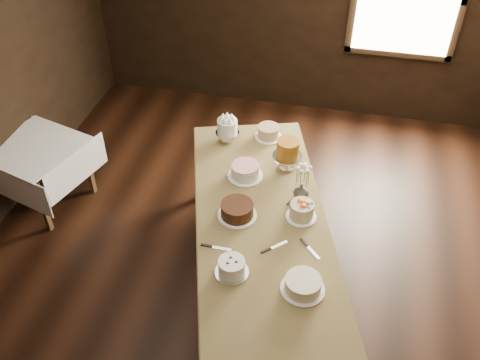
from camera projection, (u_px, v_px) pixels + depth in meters
name	position (u px, v px, depth m)	size (l,w,h in m)	color
floor	(235.00, 271.00, 4.90)	(5.00, 6.00, 0.01)	black
wall_back	(293.00, 3.00, 6.23)	(5.00, 0.02, 2.80)	black
display_table	(261.00, 223.00, 4.30)	(1.80, 2.87, 0.83)	#432D17
side_table	(36.00, 153.00, 5.26)	(1.04, 1.04, 0.70)	#432D17
cake_meringue	(227.00, 131.00, 5.00)	(0.25, 0.25, 0.24)	silver
cake_speckled	(268.00, 132.00, 5.08)	(0.28, 0.28, 0.12)	white
cake_lattice	(245.00, 172.00, 4.63)	(0.35, 0.35, 0.12)	white
cake_caramel	(287.00, 156.00, 4.67)	(0.28, 0.28, 0.31)	silver
cake_chocolate	(237.00, 210.00, 4.24)	(0.32, 0.32, 0.13)	white
cake_flowers	(302.00, 211.00, 4.22)	(0.27, 0.27, 0.15)	white
cake_swirl	(232.00, 267.00, 3.78)	(0.26, 0.26, 0.13)	silver
cake_cream	(303.00, 285.00, 3.67)	(0.32, 0.32, 0.11)	white
cake_server_a	(279.00, 245.00, 4.03)	(0.24, 0.03, 0.01)	silver
cake_server_b	(313.00, 252.00, 3.97)	(0.24, 0.03, 0.01)	silver
cake_server_d	(299.00, 195.00, 4.47)	(0.24, 0.03, 0.01)	silver
cake_server_e	(222.00, 248.00, 4.00)	(0.24, 0.03, 0.01)	silver
flower_vase	(301.00, 191.00, 4.40)	(0.13, 0.13, 0.14)	#2D2823
flower_bouquet	(303.00, 174.00, 4.28)	(0.14, 0.14, 0.20)	white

